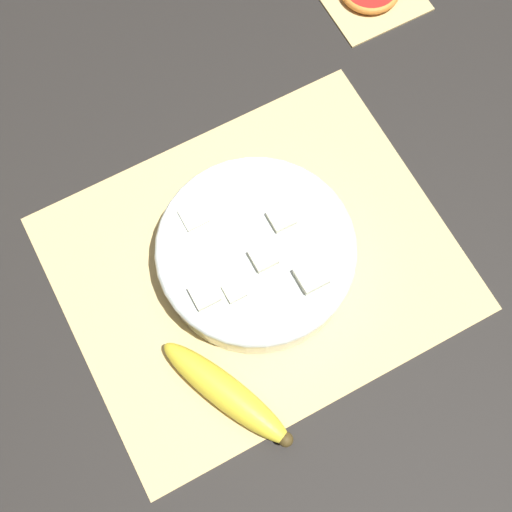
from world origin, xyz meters
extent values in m
plane|color=black|center=(0.00, 0.00, 0.00)|extent=(6.00, 6.00, 0.00)
cube|color=#D6B775|center=(0.00, 0.00, 0.00)|extent=(0.47, 0.39, 0.01)
cube|color=#4C381E|center=(-0.18, 0.00, 0.00)|extent=(0.01, 0.38, 0.00)
cube|color=#4C381E|center=(-0.12, 0.00, 0.00)|extent=(0.01, 0.38, 0.00)
cube|color=#4C381E|center=(-0.06, 0.00, 0.00)|extent=(0.01, 0.38, 0.00)
cube|color=#4C381E|center=(0.00, 0.00, 0.00)|extent=(0.01, 0.38, 0.00)
cube|color=#4C381E|center=(0.06, 0.00, 0.00)|extent=(0.01, 0.38, 0.00)
cube|color=#4C381E|center=(0.12, 0.00, 0.00)|extent=(0.01, 0.38, 0.00)
cube|color=#4C381E|center=(0.18, 0.00, 0.00)|extent=(0.01, 0.38, 0.00)
cube|color=#4C381E|center=(0.29, 0.28, 0.00)|extent=(0.00, 0.13, 0.00)
cylinder|color=silver|center=(0.00, 0.00, 0.03)|extent=(0.23, 0.23, 0.06)
torus|color=silver|center=(0.00, 0.00, 0.06)|extent=(0.24, 0.24, 0.01)
cylinder|color=#F4EABC|center=(0.07, 0.00, 0.04)|extent=(0.03, 0.03, 0.01)
cylinder|color=#F4EABC|center=(-0.02, -0.04, 0.05)|extent=(0.03, 0.03, 0.01)
cylinder|color=#F4EABC|center=(-0.08, 0.02, 0.03)|extent=(0.03, 0.03, 0.01)
cylinder|color=#F4EABC|center=(0.04, 0.08, 0.03)|extent=(0.02, 0.02, 0.01)
cylinder|color=#F4EABC|center=(-0.02, 0.00, 0.03)|extent=(0.03, 0.03, 0.01)
cylinder|color=#F4EABC|center=(0.05, 0.02, 0.03)|extent=(0.03, 0.03, 0.01)
cylinder|color=#F4EABC|center=(0.03, 0.04, 0.03)|extent=(0.03, 0.03, 0.01)
cylinder|color=#F4EABC|center=(-0.03, -0.06, 0.02)|extent=(0.03, 0.03, 0.01)
cube|color=beige|center=(0.01, -0.08, 0.03)|extent=(0.02, 0.02, 0.02)
cube|color=beige|center=(-0.08, -0.03, 0.06)|extent=(0.03, 0.03, 0.03)
cube|color=beige|center=(0.03, -0.01, 0.03)|extent=(0.03, 0.03, 0.03)
cube|color=beige|center=(-0.05, 0.03, 0.04)|extent=(0.02, 0.02, 0.02)
cube|color=beige|center=(-0.05, 0.07, 0.05)|extent=(0.03, 0.03, 0.03)
cube|color=beige|center=(-0.05, 0.00, 0.04)|extent=(0.02, 0.02, 0.02)
cube|color=beige|center=(0.05, -0.05, 0.02)|extent=(0.03, 0.03, 0.03)
cube|color=beige|center=(0.04, 0.02, 0.06)|extent=(0.03, 0.03, 0.03)
cube|color=beige|center=(-0.05, -0.04, 0.06)|extent=(0.02, 0.02, 0.02)
cube|color=beige|center=(0.07, 0.02, 0.02)|extent=(0.03, 0.03, 0.03)
cube|color=beige|center=(0.00, -0.02, 0.06)|extent=(0.03, 0.03, 0.03)
cube|color=beige|center=(0.04, -0.06, 0.06)|extent=(0.03, 0.03, 0.03)
cube|color=beige|center=(0.00, 0.02, 0.04)|extent=(0.02, 0.02, 0.02)
cube|color=beige|center=(0.00, 0.08, 0.03)|extent=(0.03, 0.03, 0.03)
ellipsoid|color=#B2231E|center=(0.06, 0.07, 0.03)|extent=(0.04, 0.02, 0.02)
ellipsoid|color=#F9A338|center=(0.08, 0.04, 0.05)|extent=(0.03, 0.02, 0.01)
ellipsoid|color=#F9A338|center=(-0.01, 0.04, 0.02)|extent=(0.03, 0.02, 0.01)
ellipsoid|color=#F9A338|center=(0.08, -0.03, 0.02)|extent=(0.03, 0.02, 0.01)
ellipsoid|color=#B2231E|center=(-0.03, -0.08, 0.02)|extent=(0.02, 0.01, 0.01)
ellipsoid|color=yellow|center=(-0.11, -0.13, 0.03)|extent=(0.11, 0.18, 0.04)
sphere|color=#473819|center=(-0.07, -0.20, 0.03)|extent=(0.02, 0.02, 0.02)
camera|label=1|loc=(-0.13, -0.25, 0.84)|focal=50.00mm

